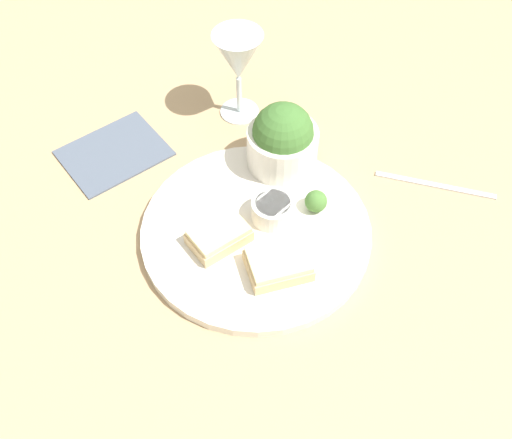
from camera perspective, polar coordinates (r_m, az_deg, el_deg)
name	(u,v)px	position (r m, az deg, el deg)	size (l,w,h in m)	color
ground_plane	(256,235)	(0.86, 0.00, -1.39)	(4.00, 4.00, 0.00)	tan
dinner_plate	(256,232)	(0.85, 0.00, -1.11)	(0.31, 0.31, 0.01)	silver
salad_bowl	(283,140)	(0.90, 2.39, 7.09)	(0.10, 0.10, 0.10)	silver
sauce_ramekin	(273,209)	(0.85, 1.50, 0.95)	(0.06, 0.06, 0.03)	white
cheese_toast_near	(275,265)	(0.80, 1.74, -4.08)	(0.08, 0.07, 0.03)	#D1B27F
cheese_toast_far	(220,238)	(0.82, -3.19, -1.69)	(0.09, 0.07, 0.03)	#D1B27F
wine_glass	(238,60)	(0.96, -1.60, 13.99)	(0.07, 0.07, 0.14)	silver
garnish	(315,200)	(0.86, 5.28, 1.75)	(0.03, 0.03, 0.03)	#477533
napkin	(114,152)	(0.98, -12.51, 5.85)	(0.17, 0.15, 0.01)	#4C5666
fork	(435,185)	(0.95, 15.65, 3.01)	(0.14, 0.11, 0.01)	silver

